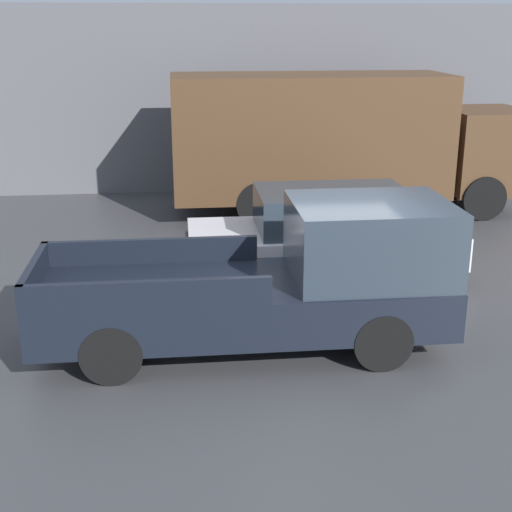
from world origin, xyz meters
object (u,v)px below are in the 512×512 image
(pickup_truck, at_px, (283,282))
(delivery_truck, at_px, (339,139))
(newspaper_box, at_px, (409,170))
(car, at_px, (326,233))

(pickup_truck, relative_size, delivery_truck, 0.68)
(delivery_truck, distance_m, newspaper_box, 3.78)
(pickup_truck, xyz_separation_m, car, (1.22, 2.92, -0.17))
(pickup_truck, height_order, newspaper_box, pickup_truck)
(pickup_truck, bearing_deg, delivery_truck, 71.95)
(car, relative_size, delivery_truck, 0.57)
(delivery_truck, height_order, newspaper_box, delivery_truck)
(pickup_truck, relative_size, newspaper_box, 5.73)
(pickup_truck, distance_m, delivery_truck, 7.85)
(delivery_truck, bearing_deg, car, -104.91)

